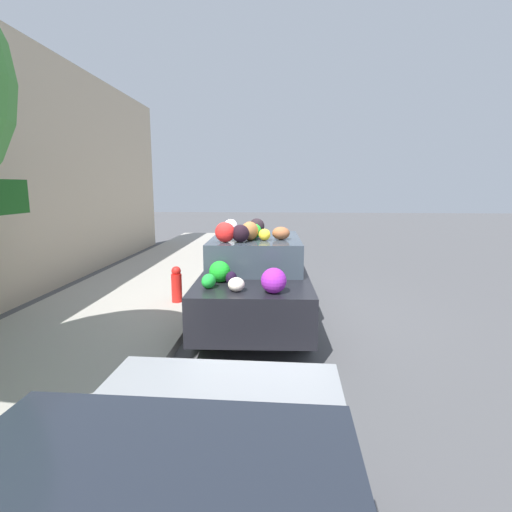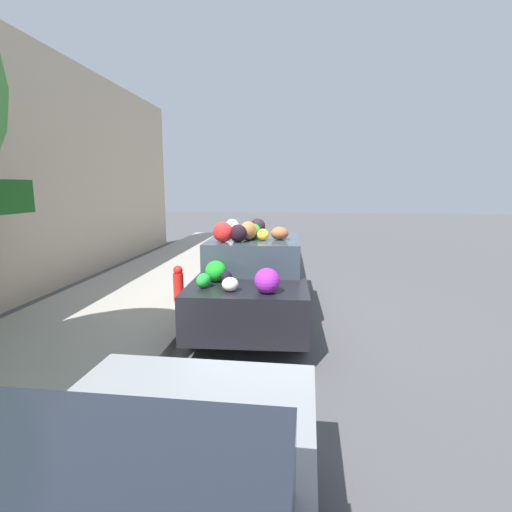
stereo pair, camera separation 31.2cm
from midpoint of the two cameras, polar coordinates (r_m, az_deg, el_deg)
ground_plane at (r=7.37m, az=-0.76°, el=-8.59°), size 60.00×60.00×0.00m
sidewalk_curb at (r=8.02m, az=-20.54°, el=-7.20°), size 24.00×3.20×0.14m
fire_hydrant at (r=7.86m, az=-12.40°, el=-3.99°), size 0.20×0.20×0.70m
art_car at (r=7.11m, az=-1.31°, el=-2.77°), size 4.52×1.84×1.79m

